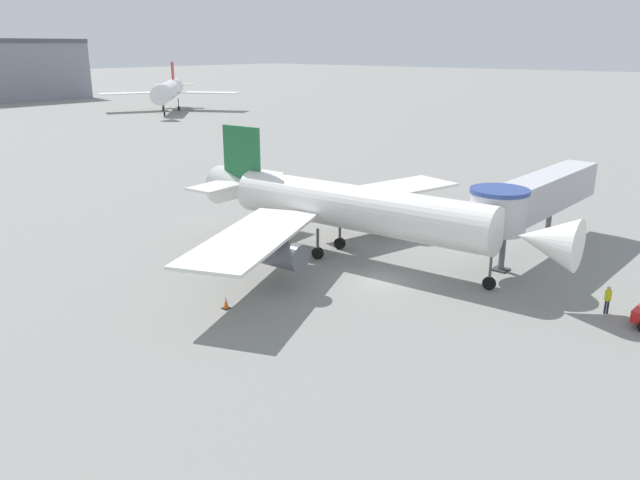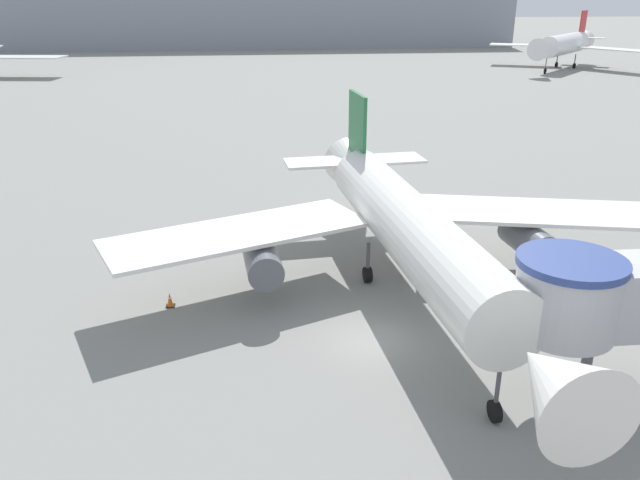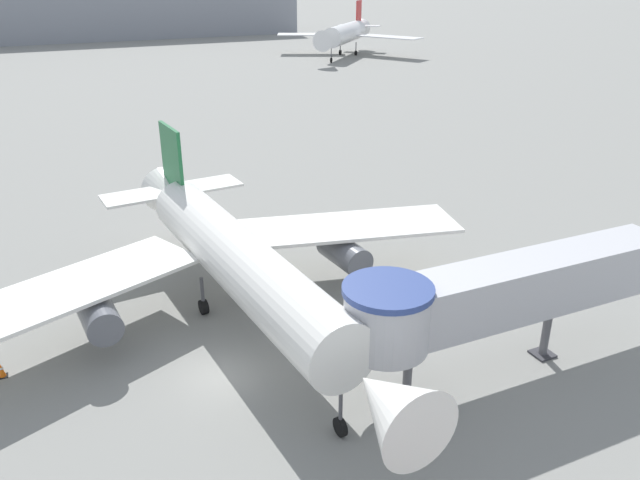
# 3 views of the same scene
# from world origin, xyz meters

# --- Properties ---
(ground_plane) EXTENTS (800.00, 800.00, 0.00)m
(ground_plane) POSITION_xyz_m (0.00, 0.00, 0.00)
(ground_plane) COLOR gray
(main_airplane) EXTENTS (32.55, 30.46, 9.39)m
(main_airplane) POSITION_xyz_m (2.54, 4.74, 3.98)
(main_airplane) COLOR white
(main_airplane) RESTS_ON ground_plane
(traffic_cone_port_wing) EXTENTS (0.48, 0.48, 0.79)m
(traffic_cone_port_wing) POSITION_xyz_m (-10.15, 4.73, 0.38)
(traffic_cone_port_wing) COLOR black
(traffic_cone_port_wing) RESTS_ON ground_plane
(background_jet_red_tail) EXTENTS (28.41, 28.43, 11.76)m
(background_jet_red_tail) POSITION_xyz_m (63.42, 107.71, 5.13)
(background_jet_red_tail) COLOR white
(background_jet_red_tail) RESTS_ON ground_plane
(terminal_building) EXTENTS (154.92, 23.94, 17.77)m
(terminal_building) POSITION_xyz_m (-2.18, 175.00, 8.89)
(terminal_building) COLOR gray
(terminal_building) RESTS_ON ground_plane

